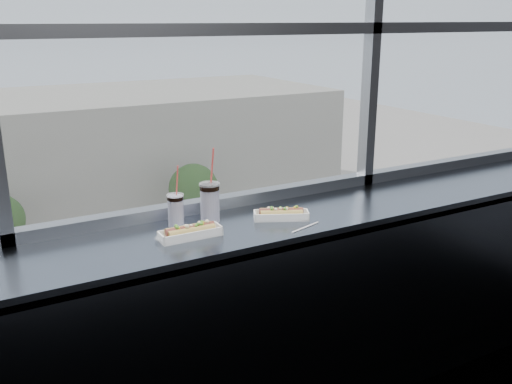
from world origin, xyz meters
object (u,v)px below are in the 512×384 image
car_near_e (375,282)px  soda_cup_left (176,209)px  loose_straw (305,227)px  car_far_c (228,241)px  soda_cup_right (210,201)px  wrapper (168,237)px  pedestrian_d (169,223)px  hotdog_tray_right (281,214)px  car_far_b (55,276)px  tree_right (194,189)px  hotdog_tray_left (190,232)px  car_near_d (162,342)px

car_near_e → soda_cup_left: bearing=135.3°
loose_straw → car_far_c: 29.21m
soda_cup_right → soda_cup_left: bearing=173.5°
soda_cup_left → wrapper: size_ratio=2.69×
pedestrian_d → soda_cup_right: bearing=-109.5°
hotdog_tray_right → pedestrian_d: bearing=96.6°
soda_cup_left → pedestrian_d: bearing=70.2°
soda_cup_right → car_far_b: size_ratio=0.06×
car_far_c → tree_right: size_ratio=1.37×
hotdog_tray_right → car_near_e: bearing=72.1°
hotdog_tray_right → wrapper: hotdog_tray_right is taller
hotdog_tray_left → loose_straw: hotdog_tray_left is taller
hotdog_tray_left → wrapper: hotdog_tray_left is taller
pedestrian_d → wrapper: bearing=-109.9°
car_near_e → tree_right: 12.83m
hotdog_tray_right → wrapper: (-0.59, 0.01, -0.01)m
hotdog_tray_right → wrapper: size_ratio=2.49×
loose_straw → tree_right: 31.91m
wrapper → car_far_c: bearing=63.3°
hotdog_tray_left → car_far_c: hotdog_tray_left is taller
loose_straw → car_far_b: size_ratio=0.03×
wrapper → pedestrian_d: wrapper is taller
wrapper → car_near_e: 25.33m
wrapper → tree_right: (11.95, 28.29, -8.91)m
soda_cup_left → car_near_d: bearing=71.8°
wrapper → pedestrian_d: bearing=70.1°
soda_cup_left → loose_straw: 0.62m
soda_cup_left → hotdog_tray_right: bearing=-17.6°
car_far_c → pedestrian_d: size_ratio=3.08×
car_far_b → pedestrian_d: 8.75m
hotdog_tray_right → soda_cup_right: 0.36m
soda_cup_left → tree_right: size_ratio=0.06×
hotdog_tray_right → car_near_e: size_ratio=0.04×
hotdog_tray_left → car_far_c: bearing=64.2°
hotdog_tray_left → car_far_b: size_ratio=0.04×
car_near_e → tree_right: size_ratio=1.37×
car_far_b → loose_straw: bearing=178.7°
car_near_d → tree_right: 13.83m
soda_cup_left → car_near_d: 20.28m
hotdog_tray_left → hotdog_tray_right: (0.49, 0.01, -0.00)m
wrapper → tree_right: size_ratio=0.02×
car_near_e → car_far_b: size_ratio=0.98×
hotdog_tray_right → wrapper: 0.59m
car_near_d → car_far_c: car_far_c is taller
hotdog_tray_right → tree_right: 31.78m
pedestrian_d → hotdog_tray_right: bearing=-108.9°
hotdog_tray_right → car_near_d: size_ratio=0.04×
hotdog_tray_right → wrapper: bearing=-155.7°
car_near_d → tree_right: tree_right is taller
car_near_e → car_far_c: car_far_c is taller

